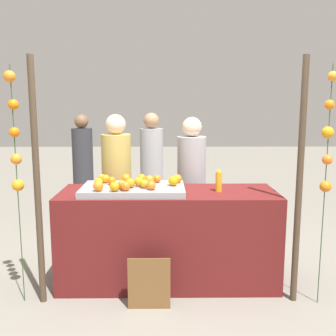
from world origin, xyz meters
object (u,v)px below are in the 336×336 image
Objects in this scene: juice_bottle at (219,181)px; vendor_right at (191,193)px; chalkboard_sign at (149,284)px; stall_counter at (168,237)px; orange_0 at (178,179)px; orange_1 at (151,186)px; vendor_left at (117,192)px.

vendor_right is (-0.21, 0.67, -0.26)m from juice_bottle.
chalkboard_sign is at bearing -141.36° from juice_bottle.
chalkboard_sign is (-0.17, -0.53, -0.23)m from stall_counter.
stall_counter is 4.45× the size of chalkboard_sign.
stall_counter is at bearing -131.84° from orange_0.
orange_1 is 0.39× the size of juice_bottle.
orange_0 is 0.88m from vendor_left.
orange_0 reaches higher than orange_1.
juice_bottle is 1.26m from vendor_left.
chalkboard_sign is (-0.01, -0.33, -0.78)m from orange_1.
stall_counter is 1.28× the size of vendor_left.
juice_bottle is at bearing -1.69° from stall_counter.
stall_counter is 0.57m from orange_0.
stall_counter is at bearing 178.31° from juice_bottle.
vendor_right is at bearing 63.95° from orange_1.
orange_1 is 0.99m from vendor_right.
stall_counter reaches higher than chalkboard_sign.
orange_1 is at bearing -116.05° from vendor_right.
orange_0 reaches higher than chalkboard_sign.
orange_0 is 1.04× the size of orange_1.
orange_1 is 0.05× the size of vendor_right.
vendor_left is (-0.66, 0.53, -0.25)m from orange_0.
orange_0 is at bearing 67.72° from chalkboard_sign.
vendor_right is at bearing 1.12° from vendor_left.
stall_counter is 0.61m from orange_1.
vendor_left is 0.83m from vendor_right.
vendor_left reaches higher than chalkboard_sign.
vendor_left is at bearing 116.01° from orange_1.
orange_0 is 0.40m from juice_bottle.
orange_0 is at bearing -39.09° from vendor_left.
vendor_left is 1.02× the size of vendor_right.
vendor_left reaches higher than juice_bottle.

